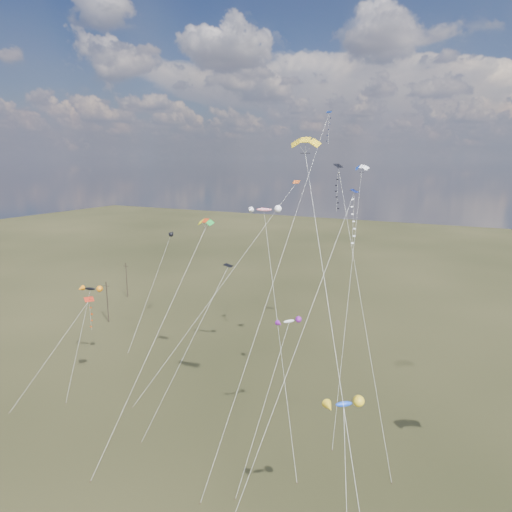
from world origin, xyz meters
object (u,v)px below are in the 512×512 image
at_px(diamond_black_high, 340,201).
at_px(utility_pole_near, 107,302).
at_px(utility_pole_far, 127,280).
at_px(novelty_black_orange, 90,289).
at_px(parafoil_yellow, 306,142).

bearing_deg(diamond_black_high, utility_pole_near, 172.40).
xyz_separation_m(utility_pole_near, utility_pole_far, (-8.00, 14.00, 0.00)).
distance_m(diamond_black_high, novelty_black_orange, 37.30).
xyz_separation_m(utility_pole_far, novelty_black_orange, (21.26, -30.02, 8.42)).
height_order(utility_pole_far, diamond_black_high, diamond_black_high).
bearing_deg(utility_pole_far, novelty_black_orange, -54.69).
distance_m(utility_pole_far, parafoil_yellow, 74.50).
relative_size(diamond_black_high, parafoil_yellow, 0.92).
distance_m(utility_pole_near, parafoil_yellow, 61.75).
bearing_deg(parafoil_yellow, diamond_black_high, 97.30).
relative_size(utility_pole_near, parafoil_yellow, 0.24).
bearing_deg(utility_pole_near, parafoil_yellow, -26.70).
xyz_separation_m(utility_pole_far, diamond_black_high, (54.74, -20.24, 21.64)).
bearing_deg(utility_pole_far, diamond_black_high, -20.29).
relative_size(utility_pole_near, novelty_black_orange, 0.61).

